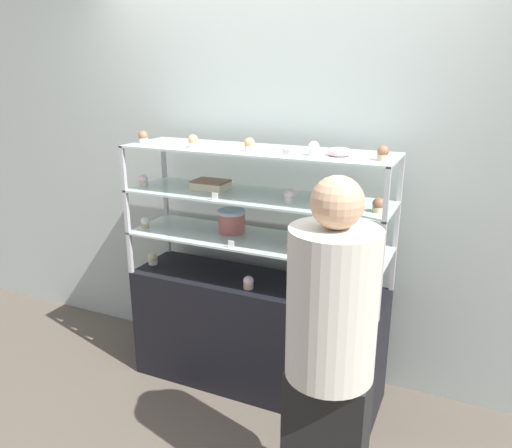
% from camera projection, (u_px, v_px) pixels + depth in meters
% --- Properties ---
extents(ground_plane, '(20.00, 20.00, 0.00)m').
position_uv_depth(ground_plane, '(256.00, 383.00, 3.21)').
color(ground_plane, brown).
extents(back_wall, '(8.00, 0.05, 2.60)m').
position_uv_depth(back_wall, '(280.00, 174.00, 3.14)').
color(back_wall, '#A8B2AD').
rests_on(back_wall, ground_plane).
extents(display_base, '(1.55, 0.44, 0.72)m').
position_uv_depth(display_base, '(256.00, 333.00, 3.11)').
color(display_base, black).
rests_on(display_base, ground_plane).
extents(display_riser_lower, '(1.55, 0.44, 0.26)m').
position_uv_depth(display_riser_lower, '(256.00, 241.00, 2.92)').
color(display_riser_lower, '#B7B7BC').
rests_on(display_riser_lower, display_base).
extents(display_riser_middle, '(1.55, 0.44, 0.26)m').
position_uv_depth(display_riser_middle, '(256.00, 198.00, 2.85)').
color(display_riser_middle, '#B7B7BC').
rests_on(display_riser_middle, display_riser_lower).
extents(display_riser_upper, '(1.55, 0.44, 0.26)m').
position_uv_depth(display_riser_upper, '(256.00, 152.00, 2.77)').
color(display_riser_upper, '#B7B7BC').
rests_on(display_riser_upper, display_riser_middle).
extents(layer_cake_centerpiece, '(0.17, 0.17, 0.14)m').
position_uv_depth(layer_cake_centerpiece, '(232.00, 221.00, 3.02)').
color(layer_cake_centerpiece, '#C66660').
rests_on(layer_cake_centerpiece, display_riser_lower).
extents(sheet_cake_frosted, '(0.21, 0.15, 0.06)m').
position_uv_depth(sheet_cake_frosted, '(211.00, 185.00, 2.97)').
color(sheet_cake_frosted, beige).
rests_on(sheet_cake_frosted, display_riser_middle).
extents(cupcake_0, '(0.06, 0.06, 0.08)m').
position_uv_depth(cupcake_0, '(153.00, 259.00, 3.24)').
color(cupcake_0, white).
rests_on(cupcake_0, display_base).
extents(cupcake_1, '(0.06, 0.06, 0.08)m').
position_uv_depth(cupcake_1, '(248.00, 282.00, 2.88)').
color(cupcake_1, '#CCB28C').
rests_on(cupcake_1, display_base).
extents(cupcake_2, '(0.06, 0.06, 0.08)m').
position_uv_depth(cupcake_2, '(374.00, 301.00, 2.66)').
color(cupcake_2, white).
rests_on(cupcake_2, display_base).
extents(price_tag_0, '(0.04, 0.00, 0.04)m').
position_uv_depth(price_tag_0, '(299.00, 301.00, 2.68)').
color(price_tag_0, white).
rests_on(price_tag_0, display_base).
extents(cupcake_3, '(0.05, 0.05, 0.06)m').
position_uv_depth(cupcake_3, '(145.00, 222.00, 3.13)').
color(cupcake_3, '#CCB28C').
rests_on(cupcake_3, display_riser_lower).
extents(cupcake_4, '(0.05, 0.05, 0.06)m').
position_uv_depth(cupcake_4, '(290.00, 242.00, 2.77)').
color(cupcake_4, beige).
rests_on(cupcake_4, display_riser_lower).
extents(cupcake_5, '(0.05, 0.05, 0.06)m').
position_uv_depth(cupcake_5, '(379.00, 255.00, 2.59)').
color(cupcake_5, beige).
rests_on(cupcake_5, display_riser_lower).
extents(price_tag_1, '(0.04, 0.00, 0.04)m').
position_uv_depth(price_tag_1, '(231.00, 244.00, 2.77)').
color(price_tag_1, white).
rests_on(price_tag_1, display_riser_lower).
extents(cupcake_6, '(0.06, 0.06, 0.07)m').
position_uv_depth(cupcake_6, '(143.00, 180.00, 3.05)').
color(cupcake_6, beige).
rests_on(cupcake_6, display_riser_middle).
extents(cupcake_7, '(0.06, 0.06, 0.07)m').
position_uv_depth(cupcake_7, '(290.00, 196.00, 2.68)').
color(cupcake_7, white).
rests_on(cupcake_7, display_riser_middle).
extents(cupcake_8, '(0.06, 0.06, 0.07)m').
position_uv_depth(cupcake_8, '(378.00, 205.00, 2.50)').
color(cupcake_8, '#CCB28C').
rests_on(cupcake_8, display_riser_middle).
extents(price_tag_2, '(0.04, 0.00, 0.04)m').
position_uv_depth(price_tag_2, '(215.00, 197.00, 2.72)').
color(price_tag_2, white).
rests_on(price_tag_2, display_riser_middle).
extents(cupcake_9, '(0.06, 0.06, 0.07)m').
position_uv_depth(cupcake_9, '(143.00, 137.00, 2.97)').
color(cupcake_9, beige).
rests_on(cupcake_9, display_riser_upper).
extents(cupcake_10, '(0.06, 0.06, 0.07)m').
position_uv_depth(cupcake_10, '(193.00, 141.00, 2.80)').
color(cupcake_10, white).
rests_on(cupcake_10, display_riser_upper).
extents(cupcake_11, '(0.06, 0.06, 0.07)m').
position_uv_depth(cupcake_11, '(249.00, 145.00, 2.68)').
color(cupcake_11, beige).
rests_on(cupcake_11, display_riser_upper).
extents(cupcake_12, '(0.06, 0.06, 0.07)m').
position_uv_depth(cupcake_12, '(314.00, 149.00, 2.55)').
color(cupcake_12, white).
rests_on(cupcake_12, display_riser_upper).
extents(cupcake_13, '(0.06, 0.06, 0.07)m').
position_uv_depth(cupcake_13, '(383.00, 153.00, 2.41)').
color(cupcake_13, '#CCB28C').
rests_on(cupcake_13, display_riser_upper).
extents(price_tag_3, '(0.04, 0.00, 0.04)m').
position_uv_depth(price_tag_3, '(286.00, 153.00, 2.48)').
color(price_tag_3, white).
rests_on(price_tag_3, display_riser_upper).
extents(donut_glazed, '(0.12, 0.12, 0.04)m').
position_uv_depth(donut_glazed, '(339.00, 152.00, 2.54)').
color(donut_glazed, '#EFB2BC').
rests_on(donut_glazed, display_riser_upper).
extents(customer_figure, '(0.36, 0.36, 1.56)m').
position_uv_depth(customer_figure, '(330.00, 350.00, 2.04)').
color(customer_figure, black).
rests_on(customer_figure, ground_plane).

